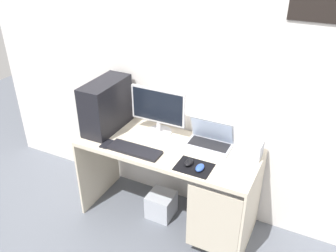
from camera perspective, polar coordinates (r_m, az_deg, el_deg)
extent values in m
plane|color=slate|center=(3.26, 0.00, -14.47)|extent=(8.00, 8.00, 0.00)
cube|color=silver|center=(2.83, 3.05, 9.46)|extent=(4.00, 0.04, 2.60)
cube|color=black|center=(2.46, 23.34, 18.05)|extent=(0.36, 0.01, 0.26)
cube|color=beige|center=(2.80, 0.00, -3.52)|extent=(1.44, 0.59, 0.03)
cube|color=beige|center=(3.34, -11.06, -5.97)|extent=(0.02, 0.59, 0.72)
cube|color=beige|center=(2.86, 13.23, -13.25)|extent=(0.02, 0.59, 0.72)
cube|color=beige|center=(2.66, 7.15, -15.37)|extent=(0.40, 0.01, 0.58)
cube|color=black|center=(2.99, -9.89, 3.28)|extent=(0.21, 0.48, 0.42)
cylinder|color=silver|center=(2.97, -1.50, -0.96)|extent=(0.22, 0.22, 0.01)
cylinder|color=silver|center=(2.94, -1.51, -0.06)|extent=(0.04, 0.04, 0.09)
cube|color=silver|center=(2.85, -1.65, 3.25)|extent=(0.47, 0.02, 0.29)
cube|color=black|center=(2.84, -1.74, 3.17)|extent=(0.44, 0.00, 0.26)
cube|color=#B7BCC6|center=(2.80, 6.50, -3.19)|extent=(0.36, 0.22, 0.01)
cube|color=black|center=(2.81, 6.63, -2.89)|extent=(0.32, 0.14, 0.00)
cube|color=#B7BCC6|center=(2.81, 7.13, -0.63)|extent=(0.36, 0.08, 0.21)
cube|color=#ADC1E5|center=(2.80, 7.08, -0.73)|extent=(0.33, 0.07, 0.18)
cube|color=#B7BCC6|center=(2.72, 12.87, -3.47)|extent=(0.20, 0.14, 0.13)
cube|color=black|center=(2.73, -5.36, -3.88)|extent=(0.42, 0.14, 0.02)
cube|color=black|center=(2.56, 4.21, -6.60)|extent=(0.26, 0.20, 0.00)
ellipsoid|color=black|center=(2.57, 3.39, -5.88)|extent=(0.06, 0.10, 0.03)
ellipsoid|color=#2D51B2|center=(2.53, 5.15, -6.71)|extent=(0.06, 0.10, 0.03)
cube|color=black|center=(2.85, -9.77, -2.87)|extent=(0.07, 0.13, 0.01)
cube|color=#B7BCC6|center=(3.22, -1.10, -12.54)|extent=(0.22, 0.22, 0.22)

